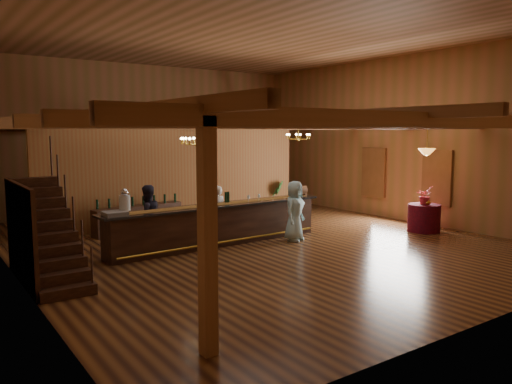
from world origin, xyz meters
TOP-DOWN VIEW (x-y plane):
  - floor at (0.00, 0.00)m, footprint 14.00×14.00m
  - ceiling at (0.00, 0.00)m, footprint 14.00×14.00m
  - wall_back at (0.00, 7.00)m, footprint 12.00×0.10m
  - wall_front at (0.00, -7.00)m, footprint 12.00×0.10m
  - wall_left at (-6.00, 0.00)m, footprint 0.10×14.00m
  - wall_right at (6.00, 0.00)m, footprint 0.10×14.00m
  - beam_grid at (0.00, 0.51)m, footprint 11.90×13.90m
  - support_posts at (0.00, -0.50)m, footprint 9.20×10.20m
  - partition_wall at (-0.50, 3.50)m, footprint 9.00×0.18m
  - window_right_front at (5.95, -1.60)m, footprint 0.12×1.05m
  - window_right_back at (5.95, 1.00)m, footprint 0.12×1.05m
  - staircase at (-5.45, -0.74)m, footprint 1.00×2.80m
  - backroom_boxes at (-0.29, 5.50)m, footprint 4.10×0.60m
  - tasting_bar at (-1.01, 0.13)m, footprint 6.50×1.12m
  - beverage_dispenser at (-3.58, 0.07)m, footprint 0.26×0.26m
  - glass_rack_tray at (-3.87, -0.04)m, footprint 0.50×0.50m
  - raffle_drum at (1.95, 0.22)m, footprint 0.34×0.24m
  - bar_bottle_0 at (-1.04, 0.26)m, footprint 0.07×0.07m
  - bar_bottle_1 at (-0.69, 0.27)m, footprint 0.07×0.07m
  - bar_bottle_2 at (-0.61, 0.28)m, footprint 0.07×0.07m
  - backbar_shelf at (-2.12, 2.96)m, footprint 2.86×0.90m
  - round_table at (4.96, -1.90)m, footprint 0.95×0.95m
  - chandelier_left at (-1.62, 0.15)m, footprint 0.80×0.80m
  - chandelier_right at (2.73, 1.36)m, footprint 0.80×0.80m
  - pendant_lamp at (4.96, -1.90)m, footprint 0.52×0.52m
  - bartender at (-0.56, 0.98)m, footprint 0.58×0.43m
  - staff_second at (-2.72, 0.83)m, footprint 0.88×0.73m
  - guest at (0.95, -0.65)m, footprint 0.96×0.83m
  - floor_plant at (3.33, 3.32)m, footprint 0.74×0.63m
  - table_flowers at (4.95, -1.89)m, footprint 0.62×0.58m
  - table_vase at (4.94, -2.03)m, footprint 0.16×0.16m

SIDE VIEW (x-z plane):
  - floor at x=0.00m, z-range 0.00..0.00m
  - backbar_shelf at x=-2.12m, z-range 0.00..0.80m
  - round_table at x=4.96m, z-range 0.00..0.82m
  - backroom_boxes at x=-0.29m, z-range -0.02..1.08m
  - tasting_bar at x=-1.01m, z-range 0.00..1.09m
  - floor_plant at x=3.33m, z-range 0.00..1.22m
  - bartender at x=-0.56m, z-range 0.00..1.48m
  - staff_second at x=-2.72m, z-range 0.00..1.64m
  - guest at x=0.95m, z-range 0.00..1.66m
  - table_vase at x=4.94m, z-range 0.82..1.10m
  - staircase at x=-5.45m, z-range 0.00..2.00m
  - table_flowers at x=4.95m, z-range 0.82..1.37m
  - glass_rack_tray at x=-3.87m, z-range 1.08..1.18m
  - bar_bottle_0 at x=-1.04m, z-range 1.08..1.38m
  - bar_bottle_1 at x=-0.69m, z-range 1.08..1.38m
  - bar_bottle_2 at x=-0.61m, z-range 1.08..1.38m
  - raffle_drum at x=1.95m, z-range 1.10..1.40m
  - beverage_dispenser at x=-3.58m, z-range 1.07..1.67m
  - window_right_front at x=5.95m, z-range 0.67..2.42m
  - window_right_back at x=5.95m, z-range 0.67..2.42m
  - partition_wall at x=-0.50m, z-range 0.00..3.10m
  - support_posts at x=0.00m, z-range 0.00..3.20m
  - pendant_lamp at x=4.96m, z-range 1.95..2.85m
  - wall_back at x=0.00m, z-range 0.00..5.50m
  - wall_front at x=0.00m, z-range 0.00..5.50m
  - wall_left at x=-6.00m, z-range 0.00..5.50m
  - wall_right at x=6.00m, z-range 0.00..5.50m
  - chandelier_left at x=-1.62m, z-range 2.47..3.06m
  - chandelier_right at x=2.73m, z-range 2.59..3.10m
  - beam_grid at x=0.00m, z-range 3.05..3.44m
  - ceiling at x=0.00m, z-range 5.50..5.50m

